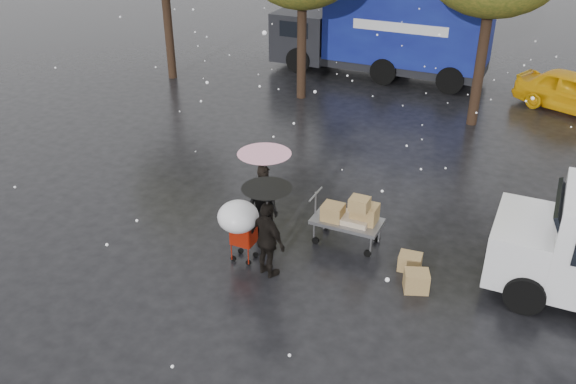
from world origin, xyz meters
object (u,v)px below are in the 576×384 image
at_px(person_black, 268,240).
at_px(shopping_cart, 239,220).
at_px(vendor_cart, 351,215).
at_px(blue_truck, 386,30).
at_px(person_pink, 265,198).
at_px(yellow_taxi, 576,92).

distance_m(person_black, shopping_cart, 0.74).
relative_size(person_black, vendor_cart, 1.09).
relative_size(vendor_cart, blue_truck, 0.18).
relative_size(vendor_cart, shopping_cart, 1.04).
relative_size(person_pink, shopping_cart, 1.08).
bearing_deg(person_black, shopping_cart, 15.29).
xyz_separation_m(person_black, blue_truck, (-1.82, 13.88, 0.93)).
bearing_deg(vendor_cart, yellow_taxi, 69.44).
xyz_separation_m(vendor_cart, yellow_taxi, (4.07, 10.85, -0.05)).
distance_m(blue_truck, yellow_taxi, 7.21).
bearing_deg(person_pink, yellow_taxi, 0.55).
bearing_deg(yellow_taxi, person_pink, 173.68).
relative_size(person_black, blue_truck, 0.20).
bearing_deg(yellow_taxi, blue_truck, 102.07).
height_order(person_black, shopping_cart, person_black).
distance_m(vendor_cart, yellow_taxi, 11.59).
xyz_separation_m(person_black, shopping_cart, (-0.70, 0.11, 0.24)).
relative_size(person_black, shopping_cart, 1.13).
distance_m(person_black, blue_truck, 14.03).
distance_m(vendor_cart, blue_truck, 12.52).
xyz_separation_m(person_pink, yellow_taxi, (6.04, 11.05, -0.12)).
bearing_deg(shopping_cart, person_black, -8.65).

